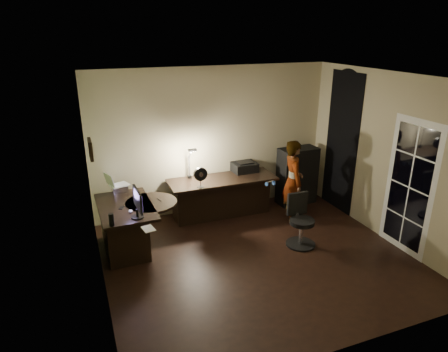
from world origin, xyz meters
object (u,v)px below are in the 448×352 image
object	(u,v)px
desk_right	(222,197)
monitor	(137,207)
person	(293,181)
cabinet	(297,176)
office_chair	(302,222)
desk_left	(127,228)

from	to	relation	value
desk_right	monitor	distance (m)	2.09
desk_right	monitor	size ratio (longest dim) A/B	4.22
monitor	person	world-z (taller)	person
desk_right	cabinet	size ratio (longest dim) A/B	1.74
cabinet	office_chair	xyz separation A→B (m)	(-0.81, -1.52, -0.14)
cabinet	monitor	bearing A→B (deg)	-164.68
monitor	person	xyz separation A→B (m)	(2.84, 0.47, -0.16)
desk_right	person	bearing A→B (deg)	-26.88
office_chair	monitor	bearing A→B (deg)	173.13
desk_left	cabinet	size ratio (longest dim) A/B	1.15
office_chair	desk_left	bearing A→B (deg)	163.73
desk_right	cabinet	world-z (taller)	cabinet
monitor	office_chair	distance (m)	2.59
office_chair	person	xyz separation A→B (m)	(0.33, 0.89, 0.33)
desk_left	cabinet	distance (m)	3.49
cabinet	monitor	distance (m)	3.51
desk_left	office_chair	bearing A→B (deg)	-20.00
desk_left	office_chair	distance (m)	2.76
monitor	office_chair	xyz separation A→B (m)	(2.51, -0.41, -0.49)
desk_right	cabinet	bearing A→B (deg)	2.24
desk_right	person	distance (m)	1.32
office_chair	desk_right	bearing A→B (deg)	120.63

